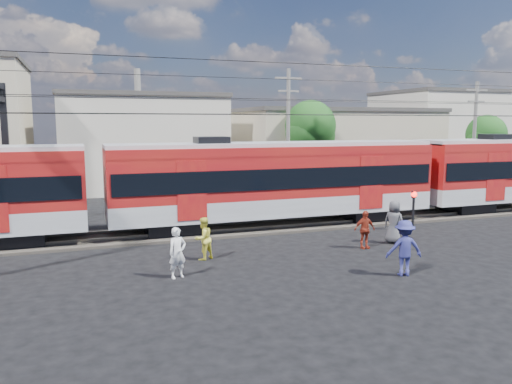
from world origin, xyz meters
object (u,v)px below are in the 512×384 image
(car_silver, at_px, (492,187))
(crossing_signal, at_px, (414,203))
(commuter_train, at_px, (280,178))
(pedestrian_a, at_px, (177,253))
(pedestrian_c, at_px, (404,248))

(car_silver, relative_size, crossing_signal, 2.10)
(commuter_train, height_order, crossing_signal, commuter_train)
(commuter_train, relative_size, car_silver, 12.47)
(crossing_signal, bearing_deg, pedestrian_a, -163.49)
(pedestrian_a, xyz_separation_m, pedestrian_c, (7.23, -2.28, 0.09))
(crossing_signal, bearing_deg, commuter_train, 152.02)
(commuter_train, bearing_deg, pedestrian_c, -83.99)
(pedestrian_a, distance_m, car_silver, 26.23)
(car_silver, bearing_deg, crossing_signal, 126.19)
(car_silver, xyz_separation_m, crossing_signal, (-11.95, -7.27, 0.65))
(commuter_train, distance_m, pedestrian_c, 8.99)
(pedestrian_a, xyz_separation_m, crossing_signal, (11.95, 3.54, 0.48))
(commuter_train, bearing_deg, crossing_signal, -27.98)
(commuter_train, xyz_separation_m, pedestrian_a, (-6.30, -6.55, -1.55))
(commuter_train, xyz_separation_m, car_silver, (17.60, 4.27, -1.71))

